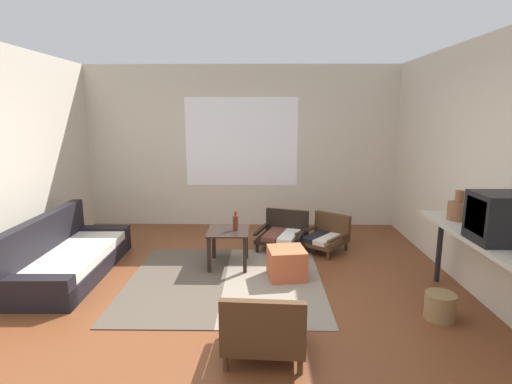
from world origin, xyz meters
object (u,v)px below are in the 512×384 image
armchair_corner (325,235)px  ottoman_orange (286,263)px  armchair_striped_foreground (264,330)px  console_shelf (485,243)px  wicker_basket (440,306)px  coffee_table (228,238)px  couch (67,258)px  armchair_by_window (283,232)px  glass_bottle (235,222)px  crt_television (501,218)px  clay_vase (458,210)px

armchair_corner → ottoman_orange: (-0.61, -0.99, -0.04)m
armchair_striped_foreground → console_shelf: (2.01, 0.66, 0.50)m
wicker_basket → coffee_table: bearing=147.9°
couch → armchair_by_window: size_ratio=2.42×
coffee_table → glass_bottle: size_ratio=2.34×
console_shelf → wicker_basket: (-0.35, 0.00, -0.62)m
coffee_table → glass_bottle: (0.09, 0.01, 0.20)m
couch → armchair_by_window: bearing=21.2°
armchair_corner → crt_television: size_ratio=1.78×
armchair_by_window → armchair_striped_foreground: armchair_striped_foreground is taller
armchair_striped_foreground → wicker_basket: (1.66, 0.66, -0.12)m
couch → ottoman_orange: bearing=-1.4°
console_shelf → glass_bottle: console_shelf is taller
armchair_by_window → wicker_basket: (1.37, -2.03, -0.10)m
armchair_by_window → armchair_striped_foreground: size_ratio=1.19×
armchair_corner → clay_vase: bearing=-51.1°
armchair_corner → wicker_basket: armchair_corner is taller
crt_television → glass_bottle: size_ratio=1.87×
armchair_corner → crt_television: 2.54m
couch → crt_television: (4.36, -1.21, 0.83)m
armchair_striped_foreground → clay_vase: size_ratio=2.19×
clay_vase → crt_television: bearing=-90.2°
couch → glass_bottle: 2.06m
coffee_table → armchair_striped_foreground: 2.02m
glass_bottle → crt_television: bearing=-33.1°
coffee_table → crt_television: crt_television is taller
couch → console_shelf: (4.37, -1.00, 0.54)m
ottoman_orange → armchair_striped_foreground: bearing=-99.8°
armchair_corner → armchair_by_window: bearing=169.9°
coffee_table → clay_vase: size_ratio=1.83×
couch → wicker_basket: (4.02, -1.00, -0.09)m
couch → clay_vase: size_ratio=6.31×
armchair_by_window → clay_vase: size_ratio=2.61×
armchair_corner → couch: bearing=-164.1°
couch → wicker_basket: size_ratio=6.94×
couch → console_shelf: console_shelf is taller
armchair_by_window → console_shelf: 2.71m
armchair_by_window → armchair_corner: 0.60m
coffee_table → console_shelf: console_shelf is taller
armchair_by_window → armchair_striped_foreground: bearing=-96.3°
couch → armchair_corner: 3.37m
crt_television → armchair_striped_foreground: bearing=-167.4°
console_shelf → glass_bottle: size_ratio=7.69×
armchair_striped_foreground → crt_television: 2.21m
ottoman_orange → clay_vase: clay_vase is taller
wicker_basket → armchair_corner: bearing=112.0°
ottoman_orange → crt_television: crt_television is taller
armchair_corner → crt_television: crt_television is taller
crt_television → glass_bottle: bearing=146.9°
couch → coffee_table: (1.92, 0.32, 0.15)m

